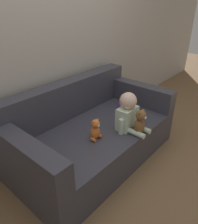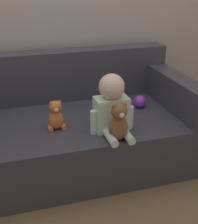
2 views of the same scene
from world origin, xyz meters
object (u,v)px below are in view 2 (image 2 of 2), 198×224
Objects in this scene: person_baby at (112,106)px; plush_toy_side at (56,116)px; couch at (73,126)px; toy_ball at (140,101)px; teddy_bear_brown at (119,122)px.

person_baby is 0.39m from plush_toy_side.
couch is 17.99× the size of toy_ball.
teddy_bear_brown is at bearing -67.59° from couch.
person_baby is 4.00× the size of toy_ball.
couch is 0.58m from teddy_bear_brown.
plush_toy_side is at bearing -125.83° from couch.
couch is at bearing 112.41° from teddy_bear_brown.
toy_ball is (0.71, 0.19, -0.05)m from plush_toy_side.
couch is at bearing 54.17° from plush_toy_side.
person_baby reaches higher than teddy_bear_brown.
couch is at bearing 177.28° from toy_ball.
plush_toy_side reaches higher than toy_ball.
couch reaches higher than toy_ball.
plush_toy_side is at bearing 142.61° from teddy_bear_brown.
teddy_bear_brown is 0.58m from toy_ball.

